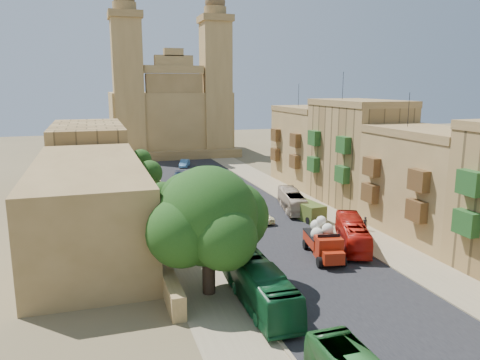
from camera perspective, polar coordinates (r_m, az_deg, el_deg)
ground at (r=37.02m, az=12.66°, el=-13.87°), size 260.00×260.00×0.00m
road_surface at (r=63.17m, az=-1.10°, el=-2.86°), size 14.00×140.00×0.01m
sidewalk_east at (r=66.42m, az=6.79°, el=-2.22°), size 5.00×140.00×0.01m
sidewalk_west at (r=61.24m, az=-9.67°, el=-3.49°), size 5.00×140.00×0.01m
kerb_east at (r=65.43m, az=4.79°, el=-2.34°), size 0.25×140.00×0.12m
kerb_west at (r=61.60m, az=-7.36°, el=-3.28°), size 0.25×140.00×0.12m
townhouse_b at (r=52.78m, az=21.97°, el=-0.29°), size 9.00×14.00×14.90m
townhouse_c at (r=63.79m, az=14.09°, el=3.26°), size 9.00×14.00×17.40m
townhouse_d at (r=76.03m, az=8.54°, el=4.19°), size 9.00×14.00×15.90m
west_wall at (r=51.10m, az=-11.45°, el=-5.54°), size 1.00×40.00×1.80m
west_building_low at (r=48.07m, az=-17.87°, el=-2.88°), size 10.00×28.00×8.40m
west_building_mid at (r=73.46m, az=-17.94°, el=2.59°), size 10.00×22.00×10.00m
church at (r=108.86m, az=-8.51°, el=8.15°), size 28.00×22.50×36.30m
ficus_tree at (r=35.05m, az=-3.79°, el=-4.82°), size 9.90×9.11×9.90m
street_tree_a at (r=43.19m, az=-7.06°, el=-5.40°), size 3.11×3.11×4.77m
street_tree_b at (r=54.63m, az=-9.41°, el=-1.86°), size 3.11×3.11×4.78m
street_tree_c at (r=66.19m, az=-10.94°, el=0.83°), size 3.55×3.55×5.45m
street_tree_d at (r=77.96m, az=-12.00°, el=2.39°), size 3.55×3.55×5.45m
red_truck at (r=44.10m, az=10.18°, el=-7.27°), size 3.51×6.63×3.70m
olive_pickup at (r=56.17m, az=8.22°, el=-3.77°), size 2.79×5.17×2.03m
bus_green_north at (r=34.63m, az=2.34°, el=-12.61°), size 2.81×11.17×3.10m
bus_red_east at (r=47.59m, az=13.53°, el=-6.34°), size 5.92×9.88×2.72m
bus_cream_east at (r=59.70m, az=6.34°, el=-2.52°), size 4.11×9.43×2.56m
car_blue_a at (r=50.24m, az=-0.78°, el=-5.93°), size 2.78×4.01×1.27m
car_white_a at (r=56.58m, az=-2.85°, el=-3.86°), size 2.57×4.49×1.40m
car_cream at (r=54.70m, az=2.73°, el=-4.53°), size 2.16×4.30×1.17m
car_dkblue at (r=78.86m, az=-7.55°, el=0.43°), size 3.13×4.88×1.32m
car_white_b at (r=71.04m, az=-0.56°, el=-0.64°), size 3.30×4.55×1.44m
car_blue_b at (r=91.63m, az=-6.79°, el=2.04°), size 2.95×4.62×1.44m
pedestrian_a at (r=53.24m, az=14.98°, el=-5.15°), size 0.65×0.52×1.57m
pedestrian_c at (r=49.00m, az=14.94°, el=-6.55°), size 0.43×0.98×1.66m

